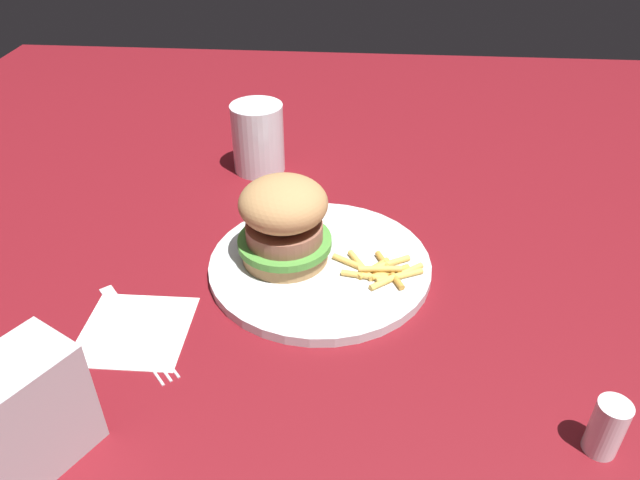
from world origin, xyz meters
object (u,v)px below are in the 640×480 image
object	(u,v)px
napkin	(135,330)
fork	(135,329)
drink_glass	(258,142)
sandwich	(284,221)
fries_pile	(380,270)
napkin_dispenser	(25,413)
salt_shaker	(607,427)
plate	(320,265)

from	to	relation	value
napkin	fork	world-z (taller)	fork
fork	drink_glass	size ratio (longest dim) A/B	1.37
sandwich	fork	xyz separation A→B (m)	(-0.14, -0.13, -0.06)
fries_pile	drink_glass	world-z (taller)	drink_glass
fries_pile	napkin_dispenser	world-z (taller)	napkin_dispenser
drink_glass	salt_shaker	size ratio (longest dim) A/B	1.86
sandwich	salt_shaker	world-z (taller)	sandwich
plate	sandwich	size ratio (longest dim) A/B	2.38
plate	sandwich	bearing A→B (deg)	174.51
napkin	napkin_dispenser	size ratio (longest dim) A/B	1.04
fries_pile	napkin	xyz separation A→B (m)	(-0.25, -0.10, -0.02)
sandwich	fries_pile	size ratio (longest dim) A/B	1.03
plate	salt_shaker	world-z (taller)	salt_shaker
napkin	drink_glass	xyz separation A→B (m)	(0.07, 0.36, 0.04)
plate	fries_pile	world-z (taller)	fries_pile
napkin	drink_glass	size ratio (longest dim) A/B	1.07
fries_pile	drink_glass	xyz separation A→B (m)	(-0.18, 0.26, 0.03)
fries_pile	plate	bearing A→B (deg)	165.98
sandwich	napkin_dispenser	xyz separation A→B (m)	(-0.17, -0.28, -0.01)
plate	napkin	xyz separation A→B (m)	(-0.18, -0.12, -0.01)
napkin	drink_glass	bearing A→B (deg)	78.78
salt_shaker	fries_pile	bearing A→B (deg)	131.25
sandwich	napkin_dispenser	bearing A→B (deg)	-121.67
fork	salt_shaker	world-z (taller)	salt_shaker
plate	drink_glass	xyz separation A→B (m)	(-0.11, 0.24, 0.04)
drink_glass	plate	bearing A→B (deg)	-65.25
plate	napkin_dispenser	distance (m)	0.35
drink_glass	napkin_dispenser	distance (m)	0.52
sandwich	fork	bearing A→B (deg)	-138.38
plate	napkin_dispenser	xyz separation A→B (m)	(-0.21, -0.27, 0.05)
fries_pile	fork	distance (m)	0.27
napkin	plate	bearing A→B (deg)	33.20
plate	drink_glass	distance (m)	0.27
plate	napkin_dispenser	world-z (taller)	napkin_dispenser
fries_pile	napkin_dispenser	distance (m)	0.38
drink_glass	napkin_dispenser	xyz separation A→B (m)	(-0.10, -0.51, 0.01)
fries_pile	fork	size ratio (longest dim) A/B	0.75
sandwich	salt_shaker	size ratio (longest dim) A/B	1.99
fork	salt_shaker	xyz separation A→B (m)	(0.44, -0.11, 0.02)
napkin	sandwich	bearing A→B (deg)	41.14
napkin	salt_shaker	distance (m)	0.45
fork	napkin_dispenser	distance (m)	0.16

